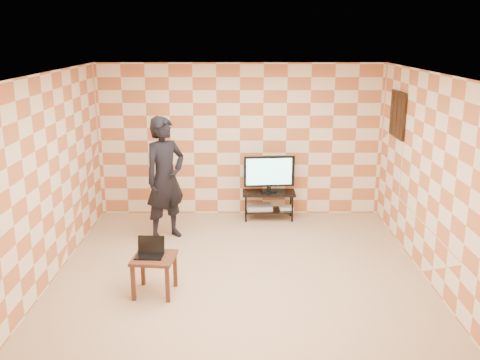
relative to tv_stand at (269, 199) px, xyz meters
name	(u,v)px	position (x,y,z in m)	size (l,w,h in m)	color
floor	(240,272)	(-0.51, -2.18, -0.36)	(5.00, 5.00, 0.00)	tan
wall_back	(240,140)	(-0.51, 0.32, 0.99)	(5.00, 0.02, 2.70)	beige
wall_front	(240,253)	(-0.51, -4.68, 0.99)	(5.00, 0.02, 2.70)	beige
wall_left	(50,177)	(-3.01, -2.18, 0.99)	(0.02, 5.00, 2.70)	beige
wall_right	(430,177)	(1.99, -2.18, 0.99)	(0.02, 5.00, 2.70)	beige
ceiling	(240,73)	(-0.51, -2.18, 2.34)	(5.00, 5.00, 0.02)	white
wall_art	(398,115)	(1.96, -0.63, 1.59)	(0.04, 0.72, 0.72)	black
tv_stand	(269,199)	(0.00, 0.00, 0.00)	(0.92, 0.41, 0.50)	black
tv	(269,172)	(0.00, 0.00, 0.49)	(0.88, 0.19, 0.64)	black
dvd_player	(259,207)	(-0.17, 0.02, -0.15)	(0.45, 0.32, 0.07)	#ADADAF
game_console	(286,208)	(0.31, 0.01, -0.16)	(0.24, 0.17, 0.05)	silver
side_table	(154,263)	(-1.58, -2.80, 0.05)	(0.56, 0.56, 0.50)	#351E12
laptop	(150,251)	(-1.63, -2.76, 0.19)	(0.35, 0.28, 0.23)	black
person	(165,179)	(-1.68, -0.89, 0.62)	(0.72, 0.47, 1.96)	black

